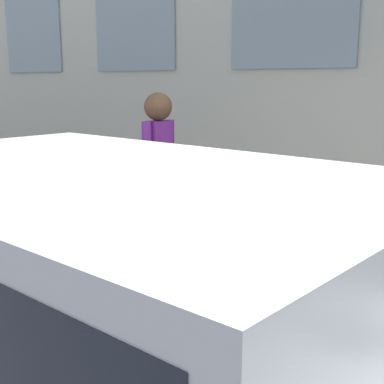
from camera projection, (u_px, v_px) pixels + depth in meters
ground_plane at (234, 352)px, 3.89m from camera, size 80.00×80.00×0.00m
sidewalk at (328, 284)px, 4.93m from camera, size 2.89×60.00×0.17m
fire_hydrant at (229, 241)px, 4.61m from camera, size 0.36×0.47×0.78m
person at (159, 162)px, 5.10m from camera, size 0.40×0.26×1.65m
parked_truck_silver_near at (97, 303)px, 2.51m from camera, size 1.93×4.48×1.56m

